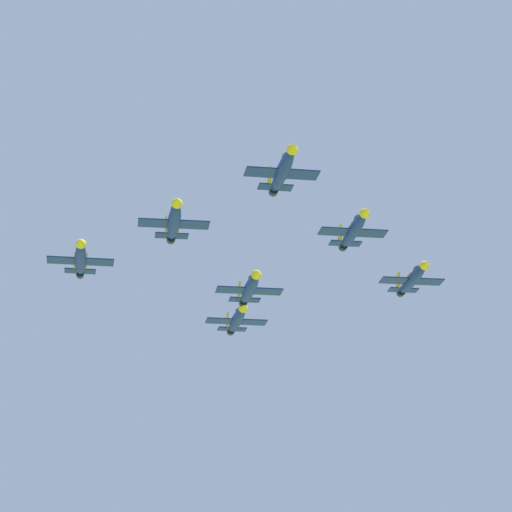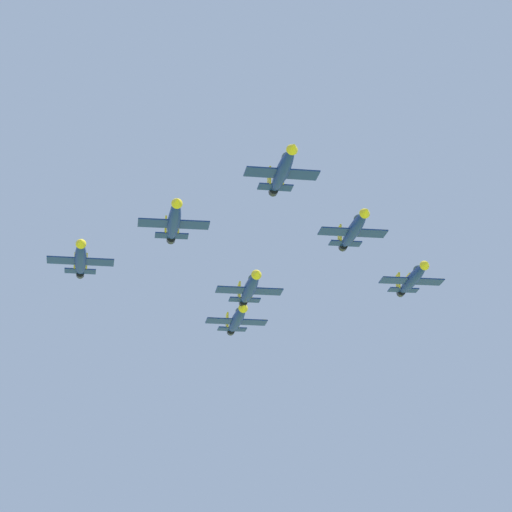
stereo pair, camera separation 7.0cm
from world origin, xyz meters
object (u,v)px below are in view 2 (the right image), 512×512
at_px(jet_slot_rear, 250,288).
at_px(jet_trailing, 237,319).
at_px(jet_left_outer, 413,279).
at_px(jet_right_wingman, 174,221).
at_px(jet_lead, 283,170).
at_px(jet_right_outer, 81,259).
at_px(jet_left_wingman, 354,230).

distance_m(jet_slot_rear, jet_trailing, 15.92).
bearing_deg(jet_left_outer, jet_right_wingman, -67.80).
height_order(jet_lead, jet_right_outer, jet_lead).
bearing_deg(jet_right_wingman, jet_trailing, 158.06).
xyz_separation_m(jet_right_wingman, jet_left_outer, (3.97, 43.37, -2.01)).
bearing_deg(jet_right_outer, jet_trailing, 120.01).
xyz_separation_m(jet_right_outer, jet_slot_rear, (12.12, 24.16, -3.68)).
height_order(jet_right_wingman, jet_trailing, jet_right_wingman).
bearing_deg(jet_left_outer, jet_left_wingman, -39.58).
bearing_deg(jet_left_wingman, jet_right_wingman, -89.71).
height_order(jet_lead, jet_right_wingman, jet_lead).
relative_size(jet_lead, jet_slot_rear, 0.96).
bearing_deg(jet_left_outer, jet_slot_rear, -89.21).
bearing_deg(jet_trailing, jet_slot_rear, -0.68).
distance_m(jet_right_wingman, jet_slot_rear, 21.43).
bearing_deg(jet_left_outer, jet_lead, -39.58).
bearing_deg(jet_left_wingman, jet_slot_rear, -139.35).
xyz_separation_m(jet_left_outer, jet_right_outer, (-24.24, -48.32, 0.83)).
distance_m(jet_right_wingman, jet_right_outer, 20.90).
bearing_deg(jet_trailing, jet_left_wingman, 22.35).
relative_size(jet_left_wingman, jet_right_wingman, 0.98).
bearing_deg(jet_trailing, jet_left_outer, 58.86).
distance_m(jet_left_wingman, jet_left_outer, 20.97).
bearing_deg(jet_right_wingman, jet_lead, 41.46).
xyz_separation_m(jet_left_outer, jet_trailing, (-26.33, -17.03, -3.64)).
height_order(jet_left_wingman, jet_left_outer, jet_left_wingman).
xyz_separation_m(jet_left_wingman, jet_trailing, (-34.48, 2.18, -5.73)).
relative_size(jet_slot_rear, jet_trailing, 1.01).
distance_m(jet_right_outer, jet_trailing, 31.68).
distance_m(jet_lead, jet_left_wingman, 20.98).
relative_size(jet_lead, jet_right_wingman, 0.97).
xyz_separation_m(jet_left_wingman, jet_slot_rear, (-20.27, -4.95, -4.94)).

